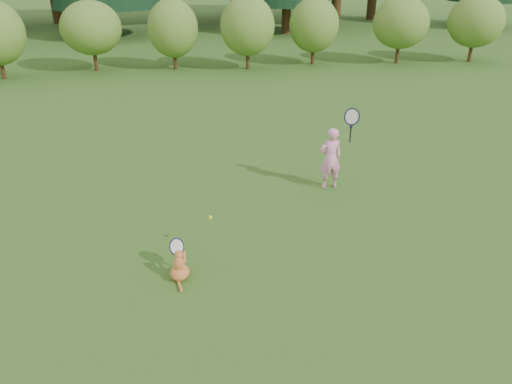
{
  "coord_description": "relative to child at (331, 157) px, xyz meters",
  "views": [
    {
      "loc": [
        -0.75,
        -6.2,
        4.11
      ],
      "look_at": [
        0.2,
        0.8,
        0.7
      ],
      "focal_mm": 35.0,
      "sensor_mm": 36.0,
      "label": 1
    }
  ],
  "objects": [
    {
      "name": "ground",
      "position": [
        -1.82,
        -2.26,
        -0.63
      ],
      "size": [
        100.0,
        100.0,
        0.0
      ],
      "primitive_type": "plane",
      "color": "#235116",
      "rests_on": "ground"
    },
    {
      "name": "shrub_row",
      "position": [
        -1.82,
        10.74,
        0.77
      ],
      "size": [
        28.0,
        3.0,
        2.8
      ],
      "primitive_type": null,
      "color": "olive",
      "rests_on": "ground"
    },
    {
      "name": "child",
      "position": [
        0.0,
        0.0,
        0.0
      ],
      "size": [
        0.67,
        0.36,
        1.8
      ],
      "rotation": [
        0.0,
        0.0,
        3.22
      ],
      "color": "#FF98C8",
      "rests_on": "ground"
    },
    {
      "name": "cat",
      "position": [
        -2.85,
        -2.61,
        -0.4
      ],
      "size": [
        0.4,
        0.67,
        0.6
      ],
      "rotation": [
        0.0,
        0.0,
        -0.26
      ],
      "color": "#CB6327",
      "rests_on": "ground"
    },
    {
      "name": "tennis_ball",
      "position": [
        -2.37,
        -1.99,
        -0.04
      ],
      "size": [
        0.06,
        0.06,
        0.06
      ],
      "color": "#D6E71B",
      "rests_on": "ground"
    }
  ]
}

